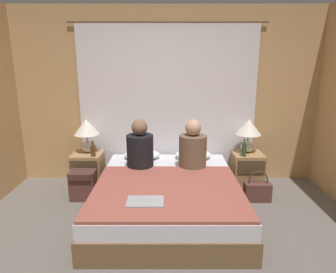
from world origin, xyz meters
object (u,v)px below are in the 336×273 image
object	(u,v)px
beer_bottle_on_left_stand	(94,150)
handbag_on_floor	(258,191)
beer_bottle_on_right_stand	(245,149)
lamp_left	(87,130)
lamp_right	(249,130)
person_left_in_bed	(141,148)
person_right_in_bed	(193,149)
pillow_right	(194,155)
pillow_left	(142,154)
nightstand_right	(248,170)
laptop_on_bed	(146,202)
backpack_on_floor	(83,183)
bed	(168,197)
nightstand_left	(89,170)

from	to	relation	value
beer_bottle_on_left_stand	handbag_on_floor	distance (m)	2.23
beer_bottle_on_right_stand	lamp_left	bearing A→B (deg)	174.99
lamp_right	person_left_in_bed	bearing A→B (deg)	-165.55
lamp_right	person_right_in_bed	size ratio (longest dim) A/B	0.75
handbag_on_floor	pillow_right	bearing A→B (deg)	149.25
pillow_left	beer_bottle_on_right_stand	world-z (taller)	beer_bottle_on_right_stand
lamp_right	lamp_left	bearing A→B (deg)	180.00
beer_bottle_on_left_stand	lamp_left	bearing A→B (deg)	122.33
nightstand_right	laptop_on_bed	bearing A→B (deg)	-134.74
person_left_in_bed	nightstand_right	bearing A→B (deg)	11.91
lamp_right	pillow_right	size ratio (longest dim) A/B	0.93
pillow_left	beer_bottle_on_left_stand	size ratio (longest dim) A/B	2.39
pillow_right	person_left_in_bed	distance (m)	0.83
pillow_right	backpack_on_floor	size ratio (longest dim) A/B	1.32
pillow_left	person_right_in_bed	distance (m)	0.80
beer_bottle_on_right_stand	backpack_on_floor	size ratio (longest dim) A/B	0.62
lamp_left	backpack_on_floor	distance (m)	0.75
pillow_right	beer_bottle_on_left_stand	distance (m)	1.38
pillow_left	handbag_on_floor	size ratio (longest dim) A/B	1.26
lamp_left	bed	bearing A→B (deg)	-35.65
lamp_left	beer_bottle_on_left_stand	world-z (taller)	lamp_left
nightstand_left	person_left_in_bed	distance (m)	0.93
nightstand_left	laptop_on_bed	xyz separation A→B (m)	(0.91, -1.35, 0.20)
person_left_in_bed	laptop_on_bed	size ratio (longest dim) A/B	1.82
bed	lamp_left	bearing A→B (deg)	144.35
lamp_left	beer_bottle_on_left_stand	size ratio (longest dim) A/B	2.23
nightstand_right	handbag_on_floor	size ratio (longest dim) A/B	1.25
lamp_right	bed	bearing A→B (deg)	-144.35
backpack_on_floor	lamp_right	bearing A→B (deg)	11.22
person_left_in_bed	bed	bearing A→B (deg)	-50.44
pillow_left	person_left_in_bed	bearing A→B (deg)	-88.37
person_left_in_bed	handbag_on_floor	xyz separation A→B (m)	(1.51, -0.11, -0.54)
person_left_in_bed	beer_bottle_on_left_stand	size ratio (longest dim) A/B	3.00
nightstand_right	beer_bottle_on_right_stand	world-z (taller)	beer_bottle_on_right_stand
nightstand_right	lamp_right	world-z (taller)	lamp_right
nightstand_left	lamp_right	size ratio (longest dim) A/B	1.07
nightstand_right	laptop_on_bed	size ratio (longest dim) A/B	1.44
nightstand_right	laptop_on_bed	xyz separation A→B (m)	(-1.34, -1.35, 0.20)
bed	person_right_in_bed	distance (m)	0.71
lamp_right	pillow_right	bearing A→B (deg)	-179.05
lamp_right	pillow_left	size ratio (longest dim) A/B	0.93
nightstand_right	backpack_on_floor	distance (m)	2.25
beer_bottle_on_right_stand	lamp_right	bearing A→B (deg)	63.55
lamp_left	laptop_on_bed	bearing A→B (deg)	-57.25
pillow_right	handbag_on_floor	size ratio (longest dim) A/B	1.26
person_right_in_bed	beer_bottle_on_right_stand	distance (m)	0.74
lamp_right	person_left_in_bed	size ratio (longest dim) A/B	0.74
bed	person_left_in_bed	bearing A→B (deg)	129.56
bed	person_right_in_bed	xyz separation A→B (m)	(0.32, 0.43, 0.47)
lamp_left	beer_bottle_on_right_stand	distance (m)	2.17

